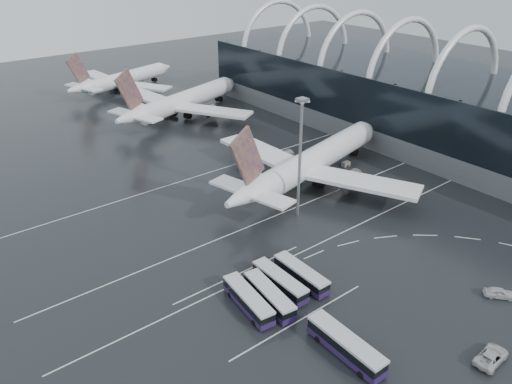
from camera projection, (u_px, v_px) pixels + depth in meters
ground at (331, 230)px, 104.23m from camera, size 420.00×420.00×0.00m
terminal at (430, 103)px, 147.22m from camera, size 42.00×160.00×34.90m
lane_marking_near at (339, 234)px, 102.84m from camera, size 120.00×0.25×0.01m
lane_marking_mid at (293, 209)px, 112.58m from camera, size 120.00×0.25×0.01m
lane_marking_far at (222, 169)px, 132.07m from camera, size 120.00×0.25×0.01m
bus_bay_line_south at (300, 320)px, 79.79m from camera, size 28.00×0.25×0.01m
bus_bay_line_north at (240, 273)px, 90.92m from camera, size 28.00×0.25×0.01m
airliner_main at (311, 163)px, 121.99m from camera, size 63.66×54.96×21.71m
airliner_gate_b at (182, 102)px, 167.78m from camera, size 58.80×52.20×20.87m
airliner_gate_c at (122, 80)px, 196.09m from camera, size 50.93×46.33×18.45m
bus_row_near_a at (248, 300)px, 81.69m from camera, size 4.32×12.65×3.05m
bus_row_near_b at (269, 296)px, 82.71m from camera, size 4.37×12.51×3.02m
bus_row_near_c at (280, 281)px, 86.14m from camera, size 3.09×12.18×2.99m
bus_row_near_d at (301, 274)px, 88.01m from camera, size 3.11×12.11×2.97m
bus_row_far_b at (346, 345)px, 72.45m from camera, size 3.46×13.46×3.30m
van_curve_a at (491, 356)px, 71.74m from camera, size 6.57×3.31×1.78m
van_curve_b at (499, 293)px, 84.61m from camera, size 4.91×5.14×1.73m
floodlight_mast at (300, 145)px, 102.37m from camera, size 2.03×2.03×26.47m
gse_cart_belly_a at (326, 180)px, 124.56m from camera, size 1.95×1.15×1.06m
gse_cart_belly_c at (281, 189)px, 120.24m from camera, size 2.18×1.29×1.19m
gse_cart_belly_d at (346, 164)px, 133.23m from camera, size 2.22×1.31×1.21m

